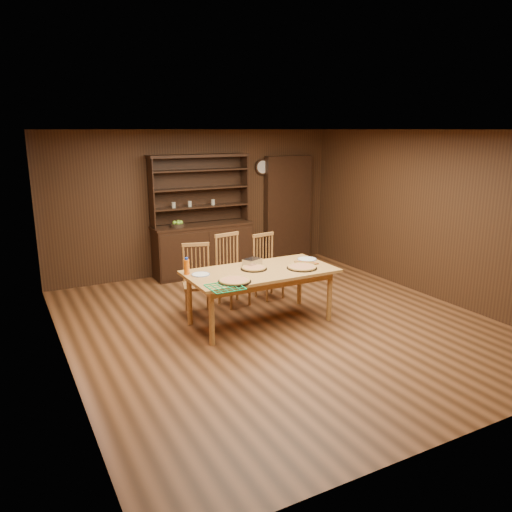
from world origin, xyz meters
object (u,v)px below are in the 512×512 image
dining_table (260,275)px  chair_right (267,264)px  chair_left (197,277)px  chair_center (231,267)px  juice_bottle (187,267)px  china_hutch (203,243)px

dining_table → chair_right: 1.12m
chair_left → chair_right: same height
dining_table → chair_center: 0.90m
juice_bottle → chair_left: bearing=56.4°
chair_left → juice_bottle: (-0.33, -0.50, 0.32)m
chair_left → chair_right: bearing=21.9°
dining_table → chair_center: (-0.02, 0.89, -0.10)m
china_hutch → dining_table: bearing=-94.5°
chair_right → juice_bottle: chair_right is taller
dining_table → china_hutch: bearing=85.5°
chair_right → china_hutch: bearing=96.1°
china_hutch → chair_left: bearing=-114.4°
chair_left → juice_bottle: size_ratio=4.47×
chair_left → chair_center: (0.59, 0.10, 0.04)m
chair_left → chair_center: bearing=25.4°
dining_table → chair_left: 1.01m
chair_center → juice_bottle: chair_center is taller
china_hutch → juice_bottle: bearing=-116.5°
chair_center → chair_right: bearing=-6.7°
dining_table → chair_right: chair_right is taller
juice_bottle → chair_right: bearing=22.4°
chair_left → chair_center: 0.60m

